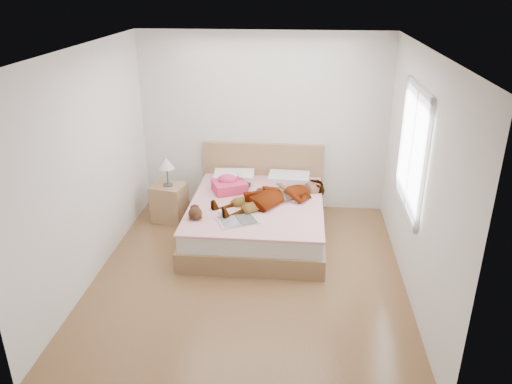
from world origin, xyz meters
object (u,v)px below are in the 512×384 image
magazine (238,221)px  plush_toy (195,212)px  coffee_mug (221,214)px  nightstand (169,200)px  phone (240,176)px  towel (229,185)px  woman (274,193)px  bed (257,215)px

magazine → plush_toy: plush_toy is taller
coffee_mug → nightstand: 1.28m
plush_toy → phone: bearing=66.6°
towel → magazine: towel is taller
woman → nightstand: bearing=-138.5°
phone → towel: (-0.14, -0.12, -0.10)m
coffee_mug → bed: bearing=55.2°
phone → plush_toy: (-0.43, -1.00, -0.11)m
woman → coffee_mug: woman is taller
towel → bed: bearing=-31.1°
phone → plush_toy: 1.10m
magazine → nightstand: (-1.13, 0.99, -0.21)m
magazine → phone: bearing=95.8°
coffee_mug → nightstand: size_ratio=0.13×
bed → plush_toy: bed is taller
woman → phone: (-0.50, 0.40, 0.08)m
phone → towel: towel is taller
plush_toy → nightstand: (-0.59, 0.94, -0.27)m
magazine → nightstand: size_ratio=0.59×
coffee_mug → plush_toy: (-0.32, -0.06, 0.03)m
phone → coffee_mug: phone is taller
magazine → nightstand: nightstand is taller
woman → nightstand: 1.59m
plush_toy → woman: bearing=32.7°
bed → plush_toy: 1.00m
woman → phone: 0.64m
towel → plush_toy: (-0.30, -0.88, -0.02)m
woman → towel: (-0.64, 0.28, -0.02)m
woman → magazine: size_ratio=2.98×
plush_toy → magazine: bearing=-5.6°
woman → coffee_mug: (-0.62, -0.54, -0.07)m
phone → coffee_mug: (-0.12, -0.94, -0.14)m
woman → nightstand: (-1.52, 0.34, -0.31)m
towel → magazine: size_ratio=0.98×
bed → nightstand: (-1.30, 0.31, 0.04)m
phone → plush_toy: phone is taller
phone → plush_toy: size_ratio=0.35×
plush_toy → nightstand: size_ratio=0.30×
woman → magazine: (-0.39, -0.65, -0.11)m
towel → coffee_mug: size_ratio=4.54×
towel → magazine: bearing=-75.3°
bed → plush_toy: bearing=-138.7°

